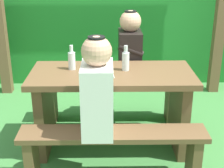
{
  "coord_description": "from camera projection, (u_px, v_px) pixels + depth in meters",
  "views": [
    {
      "loc": [
        -0.04,
        -2.69,
        1.68
      ],
      "look_at": [
        0.0,
        0.0,
        0.62
      ],
      "focal_mm": 53.59,
      "sensor_mm": 36.0,
      "label": 1
    }
  ],
  "objects": [
    {
      "name": "person_black_coat",
      "position": [
        130.0,
        50.0,
        3.32
      ],
      "size": [
        0.25,
        0.35,
        0.72
      ],
      "color": "black",
      "rests_on": "bench_far"
    },
    {
      "name": "pergola_post_right",
      "position": [
        222.0,
        4.0,
        3.97
      ],
      "size": [
        0.12,
        0.12,
        2.23
      ],
      "primitive_type": "cube",
      "color": "brown",
      "rests_on": "ground_plane"
    },
    {
      "name": "bench_near",
      "position": [
        113.0,
        146.0,
        2.51
      ],
      "size": [
        1.4,
        0.24,
        0.45
      ],
      "color": "brown",
      "rests_on": "ground_plane"
    },
    {
      "name": "bottle_right",
      "position": [
        106.0,
        62.0,
        2.78
      ],
      "size": [
        0.07,
        0.07,
        0.26
      ],
      "color": "silver",
      "rests_on": "picnic_table"
    },
    {
      "name": "bench_far",
      "position": [
        111.0,
        92.0,
        3.49
      ],
      "size": [
        1.4,
        0.24,
        0.45
      ],
      "color": "brown",
      "rests_on": "ground_plane"
    },
    {
      "name": "drinking_glass",
      "position": [
        104.0,
        72.0,
        2.72
      ],
      "size": [
        0.07,
        0.07,
        0.09
      ],
      "primitive_type": "cylinder",
      "color": "silver",
      "rests_on": "picnic_table"
    },
    {
      "name": "cell_phone",
      "position": [
        92.0,
        67.0,
        2.95
      ],
      "size": [
        0.07,
        0.14,
        0.01
      ],
      "primitive_type": "cube",
      "rotation": [
        0.0,
        0.0,
        -0.01
      ],
      "color": "silver",
      "rests_on": "picnic_table"
    },
    {
      "name": "picnic_table",
      "position": [
        112.0,
        97.0,
        2.94
      ],
      "size": [
        1.4,
        0.64,
        0.73
      ],
      "color": "brown",
      "rests_on": "ground_plane"
    },
    {
      "name": "ground_plane",
      "position": [
        112.0,
        146.0,
        3.12
      ],
      "size": [
        12.0,
        12.0,
        0.0
      ],
      "primitive_type": "plane",
      "color": "#3E7E3C"
    },
    {
      "name": "bottle_center",
      "position": [
        72.0,
        60.0,
        2.89
      ],
      "size": [
        0.06,
        0.06,
        0.22
      ],
      "color": "silver",
      "rests_on": "picnic_table"
    },
    {
      "name": "bottle_left",
      "position": [
        126.0,
        60.0,
        2.87
      ],
      "size": [
        0.06,
        0.06,
        0.22
      ],
      "color": "silver",
      "rests_on": "picnic_table"
    },
    {
      "name": "person_white_shirt",
      "position": [
        97.0,
        90.0,
        2.35
      ],
      "size": [
        0.25,
        0.35,
        0.72
      ],
      "color": "white",
      "rests_on": "bench_near"
    }
  ]
}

